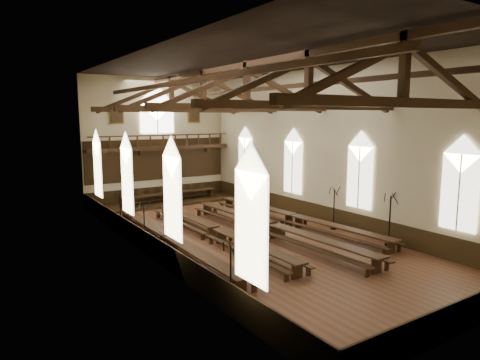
# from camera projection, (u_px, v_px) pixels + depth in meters

# --- Properties ---
(ground) EXTENTS (26.00, 26.00, 0.00)m
(ground) POSITION_uv_depth(u_px,v_px,m) (246.00, 237.00, 24.67)
(ground) COLOR brown
(ground) RESTS_ON ground
(room_walls) EXTENTS (26.00, 26.00, 26.00)m
(room_walls) POSITION_uv_depth(u_px,v_px,m) (247.00, 125.00, 23.73)
(room_walls) COLOR beige
(room_walls) RESTS_ON ground
(wainscot_band) EXTENTS (12.00, 26.00, 1.20)m
(wainscot_band) POSITION_uv_depth(u_px,v_px,m) (246.00, 227.00, 24.59)
(wainscot_band) COLOR #30220E
(wainscot_band) RESTS_ON ground
(side_windows) EXTENTS (11.85, 19.80, 4.50)m
(side_windows) POSITION_uv_depth(u_px,v_px,m) (247.00, 173.00, 24.12)
(side_windows) COLOR white
(side_windows) RESTS_ON room_walls
(end_window) EXTENTS (2.80, 0.12, 3.80)m
(end_window) POSITION_uv_depth(u_px,v_px,m) (157.00, 113.00, 34.30)
(end_window) COLOR white
(end_window) RESTS_ON room_walls
(minstrels_gallery) EXTENTS (11.80, 1.24, 3.70)m
(minstrels_gallery) POSITION_uv_depth(u_px,v_px,m) (159.00, 154.00, 34.59)
(minstrels_gallery) COLOR #332410
(minstrels_gallery) RESTS_ON room_walls
(portraits) EXTENTS (7.75, 0.09, 1.45)m
(portraits) POSITION_uv_depth(u_px,v_px,m) (157.00, 114.00, 34.32)
(portraits) COLOR brown
(portraits) RESTS_ON room_walls
(roof_trusses) EXTENTS (11.70, 25.70, 2.80)m
(roof_trusses) POSITION_uv_depth(u_px,v_px,m) (247.00, 93.00, 23.47)
(roof_trusses) COLOR #332410
(roof_trusses) RESTS_ON room_walls
(refectory_row_a) EXTENTS (1.68, 14.72, 0.78)m
(refectory_row_a) POSITION_uv_depth(u_px,v_px,m) (169.00, 239.00, 22.40)
(refectory_row_a) COLOR #332410
(refectory_row_a) RESTS_ON ground
(refectory_row_b) EXTENTS (1.55, 14.45, 0.75)m
(refectory_row_b) POSITION_uv_depth(u_px,v_px,m) (216.00, 231.00, 24.00)
(refectory_row_b) COLOR #332410
(refectory_row_b) RESTS_ON ground
(refectory_row_c) EXTENTS (2.02, 15.16, 0.82)m
(refectory_row_c) POSITION_uv_depth(u_px,v_px,m) (272.00, 227.00, 24.64)
(refectory_row_c) COLOR #332410
(refectory_row_c) RESTS_ON ground
(refectory_row_d) EXTENTS (2.12, 14.77, 0.78)m
(refectory_row_d) POSITION_uv_depth(u_px,v_px,m) (293.00, 218.00, 27.07)
(refectory_row_d) COLOR #332410
(refectory_row_d) RESTS_ON ground
(dais) EXTENTS (11.40, 2.77, 0.18)m
(dais) POSITION_uv_depth(u_px,v_px,m) (172.00, 202.00, 34.35)
(dais) COLOR #30220E
(dais) RESTS_ON ground
(high_table) EXTENTS (7.74, 1.22, 0.72)m
(high_table) POSITION_uv_depth(u_px,v_px,m) (172.00, 194.00, 34.24)
(high_table) COLOR #332410
(high_table) RESTS_ON dais
(high_chairs) EXTENTS (6.76, 0.46, 1.04)m
(high_chairs) POSITION_uv_depth(u_px,v_px,m) (168.00, 193.00, 34.88)
(high_chairs) COLOR #332410
(high_chairs) RESTS_ON dais
(candelabrum_left_near) EXTENTS (0.71, 0.75, 2.48)m
(candelabrum_left_near) POSITION_uv_depth(u_px,v_px,m) (231.00, 287.00, 15.60)
(candelabrum_left_near) COLOR black
(candelabrum_left_near) RESTS_ON ground
(candelabrum_left_mid) EXTENTS (0.69, 0.75, 2.45)m
(candelabrum_left_mid) POSITION_uv_depth(u_px,v_px,m) (145.00, 233.00, 22.83)
(candelabrum_left_mid) COLOR black
(candelabrum_left_mid) RESTS_ON ground
(candelabrum_left_far) EXTENTS (0.69, 0.69, 2.34)m
(candelabrum_left_far) POSITION_uv_depth(u_px,v_px,m) (121.00, 219.00, 26.19)
(candelabrum_left_far) COLOR black
(candelabrum_left_far) RESTS_ON ground
(candelabrum_right_near) EXTENTS (0.87, 0.84, 2.90)m
(candelabrum_right_near) POSITION_uv_depth(u_px,v_px,m) (389.00, 230.00, 22.98)
(candelabrum_right_near) COLOR black
(candelabrum_right_near) RESTS_ON ground
(candelabrum_right_mid) EXTENTS (0.72, 0.81, 2.64)m
(candelabrum_right_mid) POSITION_uv_depth(u_px,v_px,m) (334.00, 216.00, 26.39)
(candelabrum_right_mid) COLOR black
(candelabrum_right_mid) RESTS_ON ground
(candelabrum_right_far) EXTENTS (0.79, 0.88, 2.88)m
(candelabrum_right_far) POSITION_uv_depth(u_px,v_px,m) (257.00, 195.00, 33.16)
(candelabrum_right_far) COLOR black
(candelabrum_right_far) RESTS_ON ground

